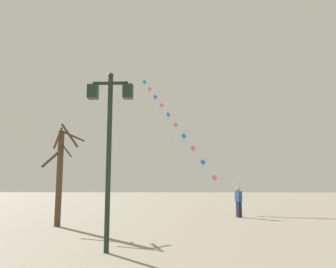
# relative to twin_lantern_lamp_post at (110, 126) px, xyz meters

# --- Properties ---
(ground_plane) EXTENTS (160.00, 160.00, 0.00)m
(ground_plane) POSITION_rel_twin_lantern_lamp_post_xyz_m (2.59, 12.32, -3.44)
(ground_plane) COLOR gray
(twin_lantern_lamp_post) EXTENTS (1.29, 0.28, 4.98)m
(twin_lantern_lamp_post) POSITION_rel_twin_lantern_lamp_post_xyz_m (0.00, 0.00, 0.00)
(twin_lantern_lamp_post) COLOR #1E2D23
(twin_lantern_lamp_post) RESTS_ON ground_plane
(kite_train) EXTENTS (7.48, 13.48, 12.77)m
(kite_train) POSITION_rel_twin_lantern_lamp_post_xyz_m (1.67, 18.91, 3.39)
(kite_train) COLOR brown
(kite_train) RESTS_ON ground_plane
(kite_flyer) EXTENTS (0.40, 0.62, 1.71)m
(kite_flyer) POSITION_rel_twin_lantern_lamp_post_xyz_m (5.34, 10.71, -2.54)
(kite_flyer) COLOR #1E1E2D
(kite_flyer) RESTS_ON ground_plane
(bare_tree) EXTENTS (1.86, 0.91, 4.62)m
(bare_tree) POSITION_rel_twin_lantern_lamp_post_xyz_m (-3.44, 5.92, -1.09)
(bare_tree) COLOR #4C3826
(bare_tree) RESTS_ON ground_plane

